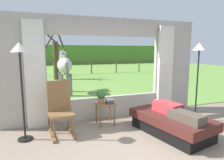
# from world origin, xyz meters

# --- Properties ---
(back_wall_with_window) EXTENTS (5.20, 0.12, 2.55)m
(back_wall_with_window) POSITION_xyz_m (0.00, 2.26, 1.25)
(back_wall_with_window) COLOR #ADA599
(back_wall_with_window) RESTS_ON ground_plane
(curtain_panel_left) EXTENTS (0.44, 0.10, 2.40)m
(curtain_panel_left) POSITION_xyz_m (-1.69, 2.12, 1.20)
(curtain_panel_left) COLOR silver
(curtain_panel_left) RESTS_ON ground_plane
(curtain_panel_right) EXTENTS (0.44, 0.10, 2.40)m
(curtain_panel_right) POSITION_xyz_m (1.69, 2.12, 1.20)
(curtain_panel_right) COLOR silver
(curtain_panel_right) RESTS_ON ground_plane
(outdoor_pasture_lawn) EXTENTS (36.00, 21.68, 0.02)m
(outdoor_pasture_lawn) POSITION_xyz_m (0.00, 13.16, 0.01)
(outdoor_pasture_lawn) COLOR olive
(outdoor_pasture_lawn) RESTS_ON ground_plane
(distant_hill_ridge) EXTENTS (36.00, 2.00, 2.40)m
(distant_hill_ridge) POSITION_xyz_m (0.00, 23.00, 1.20)
(distant_hill_ridge) COLOR #4C7C2F
(distant_hill_ridge) RESTS_ON ground_plane
(recliner_sofa) EXTENTS (1.24, 1.85, 0.42)m
(recliner_sofa) POSITION_xyz_m (0.94, 0.77, 0.22)
(recliner_sofa) COLOR black
(recliner_sofa) RESTS_ON ground_plane
(reclining_person) EXTENTS (0.46, 1.43, 0.22)m
(reclining_person) POSITION_xyz_m (0.94, 0.72, 0.52)
(reclining_person) COLOR #B23338
(reclining_person) RESTS_ON recliner_sofa
(rocking_chair) EXTENTS (0.52, 0.72, 1.12)m
(rocking_chair) POSITION_xyz_m (-1.23, 1.58, 0.55)
(rocking_chair) COLOR brown
(rocking_chair) RESTS_ON ground_plane
(side_table) EXTENTS (0.44, 0.44, 0.52)m
(side_table) POSITION_xyz_m (-0.19, 1.74, 0.43)
(side_table) COLOR brown
(side_table) RESTS_ON ground_plane
(potted_plant) EXTENTS (0.22, 0.22, 0.32)m
(potted_plant) POSITION_xyz_m (-0.27, 1.80, 0.70)
(potted_plant) COLOR #9E6042
(potted_plant) RESTS_ON side_table
(book_stack) EXTENTS (0.18, 0.15, 0.11)m
(book_stack) POSITION_xyz_m (-0.10, 1.68, 0.58)
(book_stack) COLOR #23478C
(book_stack) RESTS_ON side_table
(floor_lamp_left) EXTENTS (0.32, 0.32, 1.89)m
(floor_lamp_left) POSITION_xyz_m (-1.92, 1.50, 1.53)
(floor_lamp_left) COLOR black
(floor_lamp_left) RESTS_ON ground_plane
(floor_lamp_right) EXTENTS (0.32, 0.32, 1.92)m
(floor_lamp_right) POSITION_xyz_m (2.01, 1.24, 1.55)
(floor_lamp_right) COLOR black
(floor_lamp_right) RESTS_ON ground_plane
(horse) EXTENTS (0.57, 1.81, 1.73)m
(horse) POSITION_xyz_m (-0.68, 5.50, 1.16)
(horse) COLOR #B2B2AD
(horse) RESTS_ON outdoor_pasture_lawn
(pasture_tree) EXTENTS (1.40, 1.35, 2.79)m
(pasture_tree) POSITION_xyz_m (-0.72, 9.67, 1.31)
(pasture_tree) COLOR #4C3823
(pasture_tree) RESTS_ON outdoor_pasture_lawn
(pasture_fence_line) EXTENTS (16.10, 0.10, 1.10)m
(pasture_fence_line) POSITION_xyz_m (0.00, 11.93, 0.74)
(pasture_fence_line) COLOR brown
(pasture_fence_line) RESTS_ON outdoor_pasture_lawn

